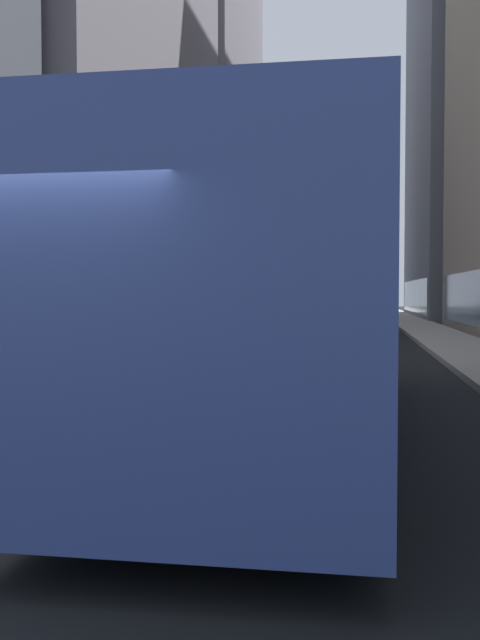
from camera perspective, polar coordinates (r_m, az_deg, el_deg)
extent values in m
plane|color=black|center=(39.82, 6.00, -0.45)|extent=(120.00, 120.00, 0.00)
cube|color=#ADA89E|center=(40.54, -2.07, -0.28)|extent=(2.40, 110.00, 0.15)
cube|color=#9E9991|center=(39.91, 14.20, -0.39)|extent=(2.40, 110.00, 0.15)
cube|color=slate|center=(34.32, -5.56, 1.81)|extent=(0.08, 21.17, 2.40)
cube|color=slate|center=(59.30, -5.15, 17.65)|extent=(11.39, 19.28, 35.28)
cube|color=slate|center=(56.02, 0.54, 1.96)|extent=(0.08, 17.35, 2.40)
cube|color=slate|center=(30.79, 18.73, 1.66)|extent=(0.08, 20.54, 2.40)
cube|color=slate|center=(54.53, 13.99, 1.89)|extent=(0.08, 19.40, 2.40)
cube|color=#33478C|center=(9.57, 2.99, 1.32)|extent=(2.55, 11.50, 2.75)
cube|color=slate|center=(9.57, 2.99, 4.29)|extent=(2.57, 11.04, 0.90)
cube|color=black|center=(15.30, 5.31, -2.58)|extent=(2.55, 0.16, 0.44)
cylinder|color=black|center=(13.30, -0.18, -3.50)|extent=(0.30, 1.00, 1.00)
cylinder|color=black|center=(13.13, 9.57, -3.61)|extent=(0.30, 1.00, 1.00)
cylinder|color=black|center=(5.93, -12.67, -10.71)|extent=(0.30, 1.00, 1.00)
cylinder|color=black|center=(5.52, 10.05, -11.67)|extent=(0.30, 1.00, 1.00)
cube|color=silver|center=(14.89, -0.43, 4.81)|extent=(0.08, 0.24, 0.40)
cube|color=#4C6BB7|center=(48.48, 5.16, 0.85)|extent=(1.93, 4.70, 0.75)
cube|color=slate|center=(48.24, 5.15, 1.61)|extent=(1.78, 2.11, 0.55)
cylinder|color=black|center=(50.49, 4.35, 0.48)|extent=(0.22, 0.64, 0.64)
cylinder|color=black|center=(50.37, 6.29, 0.46)|extent=(0.22, 0.64, 0.64)
cylinder|color=black|center=(46.64, 3.94, 0.34)|extent=(0.22, 0.64, 0.64)
cylinder|color=black|center=(46.51, 6.05, 0.32)|extent=(0.22, 0.64, 0.64)
cube|color=silver|center=(27.69, 7.07, -0.16)|extent=(1.88, 4.72, 0.75)
cube|color=slate|center=(27.44, 7.06, 1.18)|extent=(1.73, 2.12, 0.55)
cylinder|color=black|center=(29.69, 5.61, -0.72)|extent=(0.22, 0.64, 0.64)
cylinder|color=black|center=(29.63, 8.82, -0.74)|extent=(0.22, 0.64, 0.64)
cylinder|color=black|center=(25.82, 5.06, -1.15)|extent=(0.22, 0.64, 0.64)
cylinder|color=black|center=(25.75, 8.76, -1.18)|extent=(0.22, 0.64, 0.64)
cylinder|color=black|center=(9.82, -16.21, -6.68)|extent=(0.22, 0.64, 0.64)
cube|color=red|center=(33.15, 10.20, 0.21)|extent=(1.87, 4.06, 0.75)
cube|color=slate|center=(32.93, 10.21, 1.32)|extent=(1.72, 1.83, 0.55)
cylinder|color=black|center=(34.77, 8.79, -0.31)|extent=(0.22, 0.64, 0.64)
cylinder|color=black|center=(34.79, 11.51, -0.33)|extent=(0.22, 0.64, 0.64)
cylinder|color=black|center=(31.55, 8.74, -0.57)|extent=(0.22, 0.64, 0.64)
cylinder|color=black|center=(31.58, 11.74, -0.58)|extent=(0.22, 0.64, 0.64)
cube|color=#B7BABF|center=(47.36, 9.91, 0.79)|extent=(1.82, 4.62, 0.75)
cube|color=slate|center=(47.11, 9.92, 1.57)|extent=(1.68, 2.08, 0.55)
cylinder|color=black|center=(49.26, 8.95, 0.41)|extent=(0.22, 0.64, 0.64)
cylinder|color=black|center=(49.28, 10.81, 0.40)|extent=(0.22, 0.64, 0.64)
cylinder|color=black|center=(45.47, 8.93, 0.27)|extent=(0.22, 0.64, 0.64)
cylinder|color=black|center=(45.49, 10.94, 0.26)|extent=(0.22, 0.64, 0.64)
cube|color=slate|center=(17.70, -7.33, -1.47)|extent=(1.83, 4.49, 0.75)
cube|color=slate|center=(17.46, -7.55, 0.61)|extent=(1.68, 2.02, 0.55)
cylinder|color=black|center=(19.71, -8.05, -2.20)|extent=(0.22, 0.64, 0.64)
cylinder|color=black|center=(19.29, -3.49, -2.28)|extent=(0.22, 0.64, 0.64)
cylinder|color=black|center=(16.26, -11.89, -3.15)|extent=(0.22, 0.64, 0.64)
cylinder|color=black|center=(15.76, -6.42, -3.29)|extent=(0.22, 0.64, 0.64)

